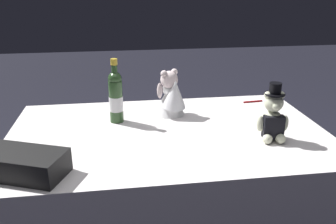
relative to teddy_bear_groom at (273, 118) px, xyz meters
name	(u,v)px	position (x,y,z in m)	size (l,w,h in m)	color
reception_table	(168,196)	(0.46, -0.16, -0.48)	(1.54, 0.95, 0.75)	white
teddy_bear_groom	(273,118)	(0.00, 0.00, 0.00)	(0.15, 0.13, 0.27)	beige
teddy_bear_bride	(171,95)	(0.41, -0.38, 0.01)	(0.20, 0.22, 0.25)	white
champagne_bottle	(116,96)	(0.70, -0.32, 0.03)	(0.07, 0.07, 0.33)	#2C4C26
signing_pen	(252,102)	(-0.10, -0.51, -0.10)	(0.13, 0.02, 0.01)	maroon
gift_case_black	(20,163)	(1.07, 0.17, -0.06)	(0.38, 0.28, 0.09)	black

